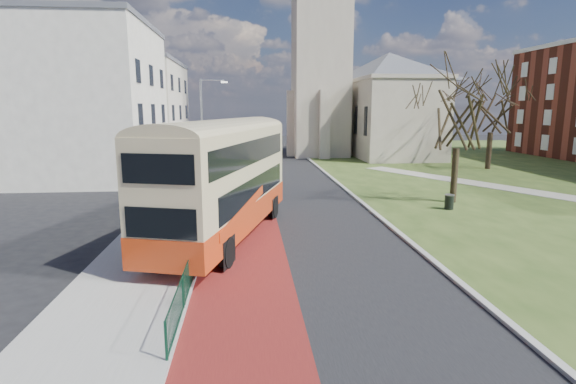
{
  "coord_description": "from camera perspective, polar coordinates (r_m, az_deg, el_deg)",
  "views": [
    {
      "loc": [
        -1.0,
        -17.76,
        5.9
      ],
      "look_at": [
        0.88,
        3.01,
        2.0
      ],
      "focal_mm": 28.0,
      "sensor_mm": 36.0,
      "label": 1
    }
  ],
  "objects": [
    {
      "name": "ground",
      "position": [
        18.74,
        -1.86,
        -7.76
      ],
      "size": [
        160.0,
        160.0,
        0.0
      ],
      "primitive_type": "plane",
      "color": "black",
      "rests_on": "ground"
    },
    {
      "name": "kerb_west",
      "position": [
        38.26,
        -8.1,
        1.72
      ],
      "size": [
        0.25,
        120.0,
        0.13
      ],
      "primitive_type": "cube",
      "color": "#999993",
      "rests_on": "ground"
    },
    {
      "name": "litter_bin",
      "position": [
        28.01,
        19.78,
        -1.18
      ],
      "size": [
        0.61,
        0.61,
        0.89
      ],
      "rotation": [
        0.0,
        0.0,
        -0.1
      ],
      "color": "black",
      "rests_on": "grass_green"
    },
    {
      "name": "pavement_west",
      "position": [
        38.42,
        -11.08,
        1.66
      ],
      "size": [
        4.0,
        120.0,
        0.12
      ],
      "primitive_type": "cube",
      "color": "gray",
      "rests_on": "ground"
    },
    {
      "name": "grass_green",
      "position": [
        48.42,
        28.81,
        2.31
      ],
      "size": [
        40.0,
        80.0,
        0.04
      ],
      "primitive_type": "cube",
      "color": "#2C4418",
      "rests_on": "ground"
    },
    {
      "name": "road_carriageway",
      "position": [
        38.3,
        -1.36,
        1.74
      ],
      "size": [
        9.0,
        120.0,
        0.01
      ],
      "primitive_type": "cube",
      "color": "black",
      "rests_on": "ground"
    },
    {
      "name": "bus_lane",
      "position": [
        38.22,
        -5.4,
        1.68
      ],
      "size": [
        3.4,
        120.0,
        0.01
      ],
      "primitive_type": "cube",
      "color": "#591414",
      "rests_on": "ground"
    },
    {
      "name": "street_block_near",
      "position": [
        41.84,
        -23.69,
        10.57
      ],
      "size": [
        10.3,
        14.3,
        13.0
      ],
      "color": "beige",
      "rests_on": "ground"
    },
    {
      "name": "gothic_church",
      "position": [
        57.84,
        8.86,
        17.67
      ],
      "size": [
        16.38,
        18.0,
        40.0
      ],
      "color": "gray",
      "rests_on": "ground"
    },
    {
      "name": "footpath",
      "position": [
        35.3,
        31.45,
        -0.51
      ],
      "size": [
        18.84,
        32.82,
        0.03
      ],
      "primitive_type": "cube",
      "rotation": [
        0.0,
        0.0,
        0.49
      ],
      "color": "#9E998C",
      "rests_on": "grass_green"
    },
    {
      "name": "winter_tree_far",
      "position": [
        47.93,
        24.57,
        10.23
      ],
      "size": [
        6.46,
        6.46,
        9.15
      ],
      "rotation": [
        0.0,
        0.0,
        -0.04
      ],
      "color": "#2F2217",
      "rests_on": "grass_green"
    },
    {
      "name": "street_block_far",
      "position": [
        57.26,
        -18.57,
        9.92
      ],
      "size": [
        10.3,
        16.3,
        11.5
      ],
      "color": "beige",
      "rests_on": "ground"
    },
    {
      "name": "winter_tree_near",
      "position": [
        29.77,
        20.92,
        10.35
      ],
      "size": [
        6.79,
        6.79,
        8.79
      ],
      "rotation": [
        0.0,
        0.0,
        -0.15
      ],
      "color": "#2F2717",
      "rests_on": "grass_green"
    },
    {
      "name": "bus",
      "position": [
        20.43,
        -8.17,
        2.22
      ],
      "size": [
        6.2,
        12.73,
        5.19
      ],
      "rotation": [
        0.0,
        0.0,
        -0.28
      ],
      "color": "#B93411",
      "rests_on": "ground"
    },
    {
      "name": "pedestrian_railing",
      "position": [
        22.49,
        -10.0,
        -3.32
      ],
      "size": [
        0.07,
        24.0,
        1.12
      ],
      "color": "#0D3C28",
      "rests_on": "ground"
    },
    {
      "name": "streetlamp",
      "position": [
        35.94,
        -10.62,
        8.34
      ],
      "size": [
        2.13,
        0.18,
        8.0
      ],
      "color": "gray",
      "rests_on": "pavement_west"
    },
    {
      "name": "kerb_east",
      "position": [
        40.81,
        4.92,
        2.34
      ],
      "size": [
        0.25,
        80.0,
        0.13
      ],
      "primitive_type": "cube",
      "color": "#999993",
      "rests_on": "ground"
    }
  ]
}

